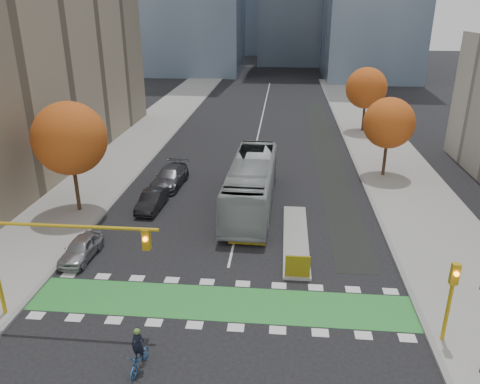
% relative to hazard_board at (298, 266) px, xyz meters
% --- Properties ---
extents(ground, '(300.00, 300.00, 0.00)m').
position_rel_hazard_board_xyz_m(ground, '(-4.00, -4.20, -0.80)').
color(ground, black).
rests_on(ground, ground).
extents(sidewalk_west, '(7.00, 120.00, 0.15)m').
position_rel_hazard_board_xyz_m(sidewalk_west, '(-17.50, 15.80, -0.73)').
color(sidewalk_west, gray).
rests_on(sidewalk_west, ground).
extents(sidewalk_east, '(7.00, 120.00, 0.15)m').
position_rel_hazard_board_xyz_m(sidewalk_east, '(9.50, 15.80, -0.73)').
color(sidewalk_east, gray).
rests_on(sidewalk_east, ground).
extents(curb_west, '(0.30, 120.00, 0.16)m').
position_rel_hazard_board_xyz_m(curb_west, '(-14.00, 15.80, -0.73)').
color(curb_west, gray).
rests_on(curb_west, ground).
extents(curb_east, '(0.30, 120.00, 0.16)m').
position_rel_hazard_board_xyz_m(curb_east, '(6.00, 15.80, -0.73)').
color(curb_east, gray).
rests_on(curb_east, ground).
extents(bike_crossing, '(20.00, 3.00, 0.01)m').
position_rel_hazard_board_xyz_m(bike_crossing, '(-4.00, -2.70, -0.79)').
color(bike_crossing, '#2D8A35').
rests_on(bike_crossing, ground).
extents(centre_line, '(0.15, 70.00, 0.01)m').
position_rel_hazard_board_xyz_m(centre_line, '(-4.00, 35.80, -0.80)').
color(centre_line, silver).
rests_on(centre_line, ground).
extents(bike_lane_paint, '(2.50, 50.00, 0.01)m').
position_rel_hazard_board_xyz_m(bike_lane_paint, '(3.50, 25.80, -0.80)').
color(bike_lane_paint, black).
rests_on(bike_lane_paint, ground).
extents(median_island, '(1.60, 10.00, 0.16)m').
position_rel_hazard_board_xyz_m(median_island, '(0.00, 4.80, -0.72)').
color(median_island, gray).
rests_on(median_island, ground).
extents(hazard_board, '(1.40, 0.12, 1.30)m').
position_rel_hazard_board_xyz_m(hazard_board, '(0.00, 0.00, 0.00)').
color(hazard_board, yellow).
rests_on(hazard_board, median_island).
extents(tree_west, '(5.20, 5.20, 8.22)m').
position_rel_hazard_board_xyz_m(tree_west, '(-16.00, 7.80, 4.82)').
color(tree_west, '#332114').
rests_on(tree_west, ground).
extents(tree_east_near, '(4.40, 4.40, 7.08)m').
position_rel_hazard_board_xyz_m(tree_east_near, '(8.00, 17.80, 4.06)').
color(tree_east_near, '#332114').
rests_on(tree_east_near, ground).
extents(tree_east_far, '(4.80, 4.80, 7.65)m').
position_rel_hazard_board_xyz_m(tree_east_far, '(8.50, 33.80, 4.44)').
color(tree_east_far, '#332114').
rests_on(tree_east_far, ground).
extents(traffic_signal_west, '(8.53, 0.56, 5.20)m').
position_rel_hazard_board_xyz_m(traffic_signal_west, '(-11.93, -4.71, 3.23)').
color(traffic_signal_west, '#BF9914').
rests_on(traffic_signal_west, ground).
extents(traffic_signal_east, '(0.35, 0.43, 4.10)m').
position_rel_hazard_board_xyz_m(traffic_signal_east, '(6.50, -4.71, 1.93)').
color(traffic_signal_east, '#BF9914').
rests_on(traffic_signal_east, ground).
extents(cyclist, '(0.83, 1.84, 2.06)m').
position_rel_hazard_board_xyz_m(cyclist, '(-6.76, -7.66, -0.11)').
color(cyclist, '#22599C').
rests_on(cyclist, ground).
extents(bus, '(3.48, 13.42, 3.72)m').
position_rel_hazard_board_xyz_m(bus, '(-3.30, 9.93, 1.06)').
color(bus, '#A2A8A9').
rests_on(bus, ground).
extents(parked_car_a, '(1.74, 3.96, 1.33)m').
position_rel_hazard_board_xyz_m(parked_car_a, '(-13.00, 1.09, -0.14)').
color(parked_car_a, '#A1A1A6').
rests_on(parked_car_a, ground).
extents(parked_car_b, '(1.69, 4.30, 1.39)m').
position_rel_hazard_board_xyz_m(parked_car_b, '(-10.69, 8.74, -0.10)').
color(parked_car_b, black).
rests_on(parked_car_b, ground).
extents(parked_car_c, '(2.61, 5.61, 1.59)m').
position_rel_hazard_board_xyz_m(parked_car_c, '(-10.50, 13.74, -0.01)').
color(parked_car_c, '#4A494E').
rests_on(parked_car_c, ground).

